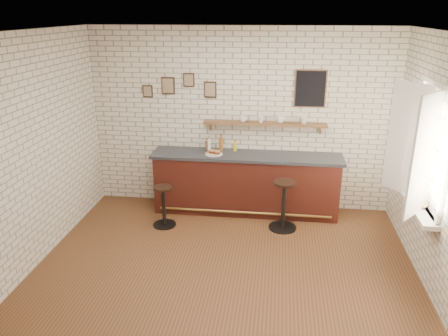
{
  "coord_description": "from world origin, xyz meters",
  "views": [
    {
      "loc": [
        0.63,
        -5.02,
        3.23
      ],
      "look_at": [
        -0.14,
        0.9,
        1.05
      ],
      "focal_mm": 35.0,
      "sensor_mm": 36.0,
      "label": 1
    }
  ],
  "objects": [
    {
      "name": "ground",
      "position": [
        0.0,
        0.0,
        0.0
      ],
      "size": [
        5.0,
        5.0,
        0.0
      ],
      "primitive_type": "plane",
      "color": "brown",
      "rests_on": "ground"
    },
    {
      "name": "bar_counter",
      "position": [
        0.13,
        1.7,
        0.51
      ],
      "size": [
        3.1,
        0.65,
        1.01
      ],
      "color": "#431711",
      "rests_on": "ground"
    },
    {
      "name": "sandwich_plate",
      "position": [
        -0.4,
        1.63,
        1.02
      ],
      "size": [
        0.28,
        0.28,
        0.01
      ],
      "primitive_type": "cylinder",
      "color": "white",
      "rests_on": "bar_counter"
    },
    {
      "name": "ciabatta_sandwich",
      "position": [
        -0.39,
        1.63,
        1.06
      ],
      "size": [
        0.21,
        0.14,
        0.07
      ],
      "color": "#B8814B",
      "rests_on": "sandwich_plate"
    },
    {
      "name": "potato_chips",
      "position": [
        -0.41,
        1.63,
        1.02
      ],
      "size": [
        0.26,
        0.19,
        0.0
      ],
      "color": "#EDB353",
      "rests_on": "sandwich_plate"
    },
    {
      "name": "bitters_bottle_brown",
      "position": [
        -0.54,
        1.86,
        1.09
      ],
      "size": [
        0.06,
        0.06,
        0.2
      ],
      "color": "brown",
      "rests_on": "bar_counter"
    },
    {
      "name": "bitters_bottle_white",
      "position": [
        -0.52,
        1.86,
        1.1
      ],
      "size": [
        0.06,
        0.06,
        0.23
      ],
      "color": "white",
      "rests_on": "bar_counter"
    },
    {
      "name": "bitters_bottle_amber",
      "position": [
        -0.31,
        1.86,
        1.12
      ],
      "size": [
        0.07,
        0.07,
        0.28
      ],
      "color": "#8E5016",
      "rests_on": "bar_counter"
    },
    {
      "name": "condiment_bottle_yellow",
      "position": [
        -0.07,
        1.86,
        1.09
      ],
      "size": [
        0.06,
        0.06,
        0.19
      ],
      "color": "gold",
      "rests_on": "bar_counter"
    },
    {
      "name": "bar_stool_left",
      "position": [
        -1.1,
        1.01,
        0.35
      ],
      "size": [
        0.37,
        0.37,
        0.66
      ],
      "color": "black",
      "rests_on": "ground"
    },
    {
      "name": "bar_stool_right",
      "position": [
        0.76,
        1.15,
        0.42
      ],
      "size": [
        0.44,
        0.44,
        0.79
      ],
      "color": "black",
      "rests_on": "ground"
    },
    {
      "name": "wall_shelf",
      "position": [
        0.4,
        1.9,
        1.48
      ],
      "size": [
        2.0,
        0.18,
        0.18
      ],
      "color": "brown",
      "rests_on": "ground"
    },
    {
      "name": "shelf_cup_a",
      "position": [
        0.05,
        1.9,
        1.55
      ],
      "size": [
        0.16,
        0.16,
        0.1
      ],
      "primitive_type": "imported",
      "rotation": [
        0.0,
        0.0,
        0.37
      ],
      "color": "white",
      "rests_on": "wall_shelf"
    },
    {
      "name": "shelf_cup_b",
      "position": [
        0.34,
        1.9,
        1.55
      ],
      "size": [
        0.15,
        0.15,
        0.1
      ],
      "primitive_type": "imported",
      "rotation": [
        0.0,
        0.0,
        0.99
      ],
      "color": "white",
      "rests_on": "wall_shelf"
    },
    {
      "name": "shelf_cup_c",
      "position": [
        0.65,
        1.9,
        1.55
      ],
      "size": [
        0.17,
        0.17,
        0.1
      ],
      "primitive_type": "imported",
      "rotation": [
        0.0,
        0.0,
        1.2
      ],
      "color": "white",
      "rests_on": "wall_shelf"
    },
    {
      "name": "shelf_cup_d",
      "position": [
        1.03,
        1.9,
        1.55
      ],
      "size": [
        0.15,
        0.15,
        0.1
      ],
      "primitive_type": "imported",
      "rotation": [
        0.0,
        0.0,
        0.45
      ],
      "color": "white",
      "rests_on": "wall_shelf"
    },
    {
      "name": "back_wall_decor",
      "position": [
        0.23,
        1.98,
        2.05
      ],
      "size": [
        2.96,
        0.02,
        0.56
      ],
      "color": "black",
      "rests_on": "ground"
    },
    {
      "name": "window_sill",
      "position": [
        2.4,
        0.3,
        0.9
      ],
      "size": [
        0.2,
        1.35,
        0.06
      ],
      "color": "white",
      "rests_on": "ground"
    },
    {
      "name": "casement_window",
      "position": [
        2.36,
        0.3,
        1.65
      ],
      "size": [
        0.4,
        1.3,
        1.56
      ],
      "color": "white",
      "rests_on": "ground"
    },
    {
      "name": "book_lower",
      "position": [
        2.38,
        0.24,
        0.94
      ],
      "size": [
        0.21,
        0.27,
        0.02
      ],
      "primitive_type": "imported",
      "rotation": [
        0.0,
        0.0,
        0.14
      ],
      "color": "tan",
      "rests_on": "window_sill"
    },
    {
      "name": "book_upper",
      "position": [
        2.38,
        0.22,
        0.96
      ],
      "size": [
        0.24,
        0.25,
        0.02
      ],
      "primitive_type": "imported",
      "rotation": [
        0.0,
        0.0,
        -0.66
      ],
      "color": "tan",
      "rests_on": "book_lower"
    }
  ]
}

